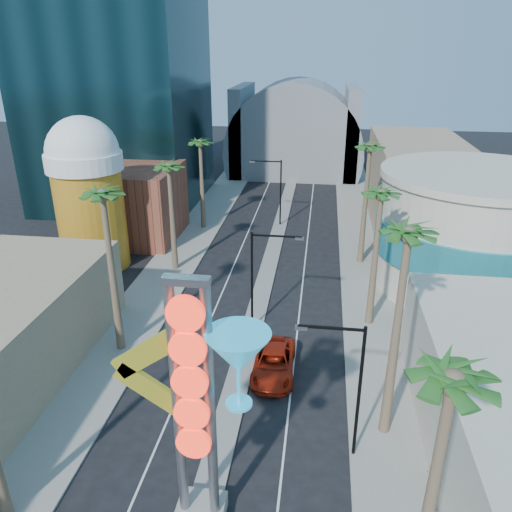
# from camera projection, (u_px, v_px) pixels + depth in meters

# --- Properties ---
(sidewalk_west) EXTENTS (5.00, 100.00, 0.15)m
(sidewalk_west) POSITION_uv_depth(u_px,v_px,m) (184.00, 249.00, 53.47)
(sidewalk_west) COLOR gray
(sidewalk_west) RESTS_ON ground
(sidewalk_east) EXTENTS (5.00, 100.00, 0.15)m
(sidewalk_east) POSITION_uv_depth(u_px,v_px,m) (364.00, 258.00, 51.13)
(sidewalk_east) COLOR gray
(sidewalk_east) RESTS_ON ground
(median) EXTENTS (1.60, 84.00, 0.15)m
(median) POSITION_uv_depth(u_px,v_px,m) (275.00, 243.00, 55.03)
(median) COLOR gray
(median) RESTS_ON ground
(hotel_tower) EXTENTS (20.00, 20.00, 50.00)m
(hotel_tower) POSITION_uv_depth(u_px,v_px,m) (110.00, 2.00, 60.67)
(hotel_tower) COLOR black
(hotel_tower) RESTS_ON ground
(brick_filler_west) EXTENTS (10.00, 10.00, 8.00)m
(brick_filler_west) POSITION_uv_depth(u_px,v_px,m) (133.00, 203.00, 55.45)
(brick_filler_west) COLOR brown
(brick_filler_west) RESTS_ON ground
(filler_east) EXTENTS (10.00, 20.00, 10.00)m
(filler_east) POSITION_uv_depth(u_px,v_px,m) (416.00, 181.00, 60.23)
(filler_east) COLOR tan
(filler_east) RESTS_ON ground
(beer_mug) EXTENTS (7.00, 7.00, 14.50)m
(beer_mug) POSITION_uv_depth(u_px,v_px,m) (88.00, 188.00, 46.78)
(beer_mug) COLOR #C27D19
(beer_mug) RESTS_ON ground
(turquoise_building) EXTENTS (16.60, 16.60, 10.60)m
(turquoise_building) POSITION_uv_depth(u_px,v_px,m) (472.00, 232.00, 43.49)
(turquoise_building) COLOR beige
(turquoise_building) RESTS_ON ground
(canopy) EXTENTS (22.00, 16.00, 22.00)m
(canopy) POSITION_uv_depth(u_px,v_px,m) (295.00, 146.00, 84.33)
(canopy) COLOR slate
(canopy) RESTS_ON ground
(neon_sign) EXTENTS (6.53, 2.60, 12.55)m
(neon_sign) POSITION_uv_depth(u_px,v_px,m) (212.00, 395.00, 20.17)
(neon_sign) COLOR gray
(neon_sign) RESTS_ON ground
(streetlight_0) EXTENTS (3.79, 0.25, 8.00)m
(streetlight_0) POSITION_uv_depth(u_px,v_px,m) (259.00, 272.00, 36.68)
(streetlight_0) COLOR black
(streetlight_0) RESTS_ON ground
(streetlight_1) EXTENTS (3.79, 0.25, 8.00)m
(streetlight_1) POSITION_uv_depth(u_px,v_px,m) (276.00, 186.00, 58.67)
(streetlight_1) COLOR black
(streetlight_1) RESTS_ON ground
(streetlight_2) EXTENTS (3.45, 0.25, 8.00)m
(streetlight_2) POSITION_uv_depth(u_px,v_px,m) (351.00, 381.00, 25.01)
(streetlight_2) COLOR black
(streetlight_2) RESTS_ON ground
(palm_1) EXTENTS (2.40, 2.40, 12.70)m
(palm_1) POSITION_uv_depth(u_px,v_px,m) (104.00, 206.00, 31.87)
(palm_1) COLOR brown
(palm_1) RESTS_ON ground
(palm_2) EXTENTS (2.40, 2.40, 11.20)m
(palm_2) POSITION_uv_depth(u_px,v_px,m) (169.00, 174.00, 45.15)
(palm_2) COLOR brown
(palm_2) RESTS_ON ground
(palm_3) EXTENTS (2.40, 2.40, 11.20)m
(palm_3) POSITION_uv_depth(u_px,v_px,m) (200.00, 148.00, 56.08)
(palm_3) COLOR brown
(palm_3) RESTS_ON ground
(palm_4) EXTENTS (2.40, 2.40, 12.20)m
(palm_4) POSITION_uv_depth(u_px,v_px,m) (450.00, 400.00, 15.25)
(palm_4) COLOR brown
(palm_4) RESTS_ON ground
(palm_5) EXTENTS (2.40, 2.40, 13.20)m
(palm_5) POSITION_uv_depth(u_px,v_px,m) (407.00, 249.00, 24.01)
(palm_5) COLOR brown
(palm_5) RESTS_ON ground
(palm_6) EXTENTS (2.40, 2.40, 11.70)m
(palm_6) POSITION_uv_depth(u_px,v_px,m) (381.00, 203.00, 35.47)
(palm_6) COLOR brown
(palm_6) RESTS_ON ground
(palm_7) EXTENTS (2.40, 2.40, 12.70)m
(palm_7) POSITION_uv_depth(u_px,v_px,m) (369.00, 156.00, 46.05)
(palm_7) COLOR brown
(palm_7) RESTS_ON ground
(red_pickup) EXTENTS (2.85, 5.96, 1.64)m
(red_pickup) POSITION_uv_depth(u_px,v_px,m) (274.00, 363.00, 33.18)
(red_pickup) COLOR #B0220D
(red_pickup) RESTS_ON ground
(pedestrian_b) EXTENTS (0.84, 0.65, 1.72)m
(pedestrian_b) POSITION_uv_depth(u_px,v_px,m) (435.00, 473.00, 24.46)
(pedestrian_b) COLOR gray
(pedestrian_b) RESTS_ON sidewalk_east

